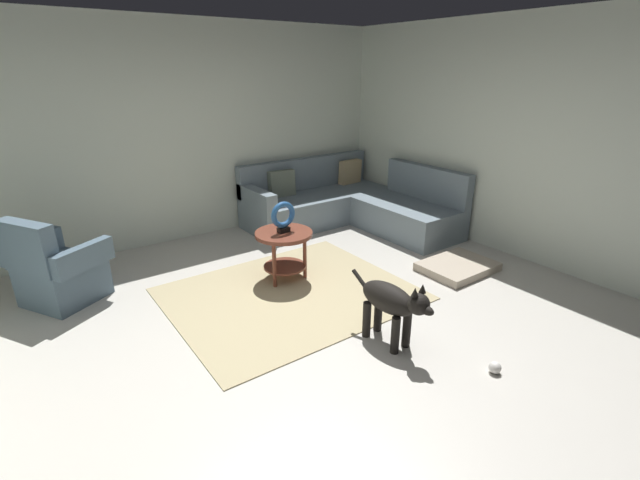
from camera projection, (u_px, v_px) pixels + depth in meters
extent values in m
cube|color=beige|center=(318.00, 335.00, 3.89)|extent=(6.00, 6.00, 0.10)
cube|color=silver|center=(182.00, 134.00, 5.60)|extent=(6.00, 0.12, 2.70)
cube|color=silver|center=(532.00, 142.00, 4.98)|extent=(0.12, 6.00, 2.70)
cube|color=tan|center=(290.00, 294.00, 4.48)|extent=(2.30, 1.90, 0.01)
cube|color=slate|center=(319.00, 207.00, 6.55)|extent=(2.20, 0.85, 0.42)
cube|color=slate|center=(305.00, 173.00, 6.66)|extent=(2.20, 0.14, 0.46)
cube|color=slate|center=(407.00, 218.00, 6.07)|extent=(0.85, 1.40, 0.42)
cube|color=slate|center=(427.00, 183.00, 6.10)|extent=(0.14, 1.40, 0.46)
cube|color=slate|center=(256.00, 197.00, 5.88)|extent=(0.16, 0.85, 0.22)
cube|color=tan|center=(350.00, 172.00, 6.98)|extent=(0.39, 0.17, 0.39)
cube|color=slate|center=(282.00, 184.00, 6.30)|extent=(0.39, 0.17, 0.39)
cube|color=#4C6070|center=(64.00, 281.00, 4.31)|extent=(0.82, 0.82, 0.40)
cube|color=#4C6070|center=(28.00, 248.00, 3.94)|extent=(0.43, 0.59, 0.48)
cube|color=#4C6070|center=(32.00, 246.00, 4.33)|extent=(0.57, 0.39, 0.22)
cube|color=#4C6070|center=(84.00, 257.00, 4.07)|extent=(0.57, 0.39, 0.22)
cylinder|color=brown|center=(284.00, 234.00, 4.61)|extent=(0.60, 0.60, 0.04)
cylinder|color=brown|center=(285.00, 266.00, 4.75)|extent=(0.45, 0.45, 0.02)
cylinder|color=brown|center=(274.00, 251.00, 4.88)|extent=(0.04, 0.04, 0.50)
cylinder|color=brown|center=(274.00, 265.00, 4.53)|extent=(0.04, 0.04, 0.50)
cylinder|color=brown|center=(305.00, 257.00, 4.73)|extent=(0.04, 0.04, 0.50)
cube|color=black|center=(284.00, 230.00, 4.60)|extent=(0.12, 0.08, 0.05)
torus|color=#265999|center=(283.00, 215.00, 4.54)|extent=(0.28, 0.06, 0.28)
cube|color=#B2A38E|center=(458.00, 267.00, 4.99)|extent=(0.80, 0.60, 0.09)
cylinder|color=black|center=(407.00, 329.00, 3.59)|extent=(0.07, 0.07, 0.32)
cylinder|color=black|center=(395.00, 335.00, 3.51)|extent=(0.07, 0.07, 0.32)
cylinder|color=black|center=(378.00, 314.00, 3.81)|extent=(0.07, 0.07, 0.32)
cylinder|color=black|center=(367.00, 319.00, 3.73)|extent=(0.07, 0.07, 0.32)
ellipsoid|color=black|center=(388.00, 298.00, 3.57)|extent=(0.26, 0.54, 0.24)
sphere|color=black|center=(419.00, 304.00, 3.33)|extent=(0.17, 0.17, 0.17)
ellipsoid|color=black|center=(427.00, 310.00, 3.29)|extent=(0.08, 0.13, 0.07)
cone|color=black|center=(423.00, 288.00, 3.33)|extent=(0.06, 0.06, 0.07)
cone|color=black|center=(415.00, 292.00, 3.27)|extent=(0.06, 0.06, 0.07)
cylinder|color=black|center=(361.00, 280.00, 3.78)|extent=(0.05, 0.20, 0.16)
sphere|color=silver|center=(495.00, 368.00, 3.31)|extent=(0.09, 0.09, 0.09)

